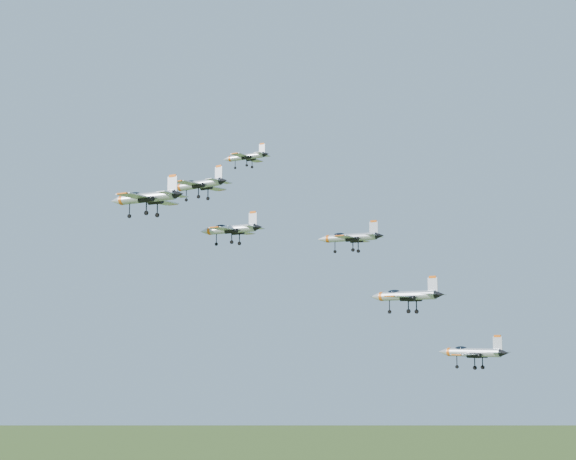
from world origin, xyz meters
The scene contains 7 objects.
jet_lead centered at (-12.79, 16.80, 150.29)m, with size 10.97×9.19×2.94m.
jet_left_high centered at (-7.06, -1.59, 141.33)m, with size 13.41×11.04×3.59m.
jet_right_high centered at (2.01, -21.26, 135.44)m, with size 14.06×11.77×3.76m.
jet_left_low centered at (19.61, 6.74, 130.63)m, with size 11.82×9.93×3.17m.
jet_right_low centered at (12.31, -13.62, 130.53)m, with size 11.24×9.40×3.01m.
jet_trail centered at (33.58, 0.75, 120.59)m, with size 12.38×10.15×3.32m.
jet_extra centered at (41.62, 5.04, 112.56)m, with size 11.36×9.41×3.03m.
Camera 1 is at (94.22, -99.08, 115.32)m, focal length 50.00 mm.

